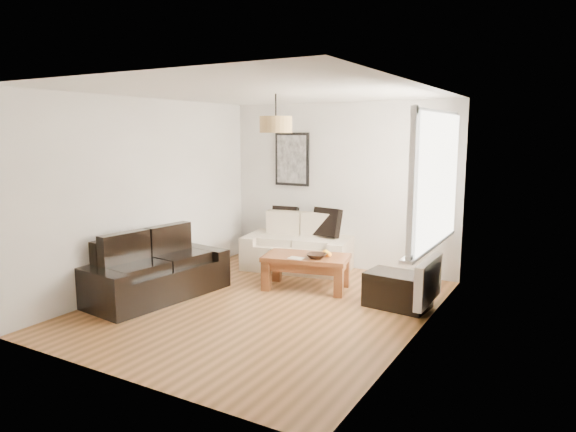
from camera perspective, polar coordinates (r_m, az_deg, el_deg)
The scene contains 21 objects.
floor at distance 6.52m, azimuth -2.66°, elevation -9.89°, with size 4.50×4.50×0.00m, color brown.
ceiling at distance 6.18m, azimuth -2.85°, elevation 13.55°, with size 3.80×4.50×0.00m, color white, non-canonical shape.
wall_back at distance 8.19m, azimuth 5.76°, elevation 3.33°, with size 3.80×0.04×2.60m, color silver, non-canonical shape.
wall_front at distance 4.51m, azimuth -18.31°, elevation -1.88°, with size 3.80×0.04×2.60m, color silver, non-canonical shape.
wall_left at distance 7.41m, azimuth -15.26°, elevation 2.43°, with size 0.04×4.50×2.60m, color silver, non-canonical shape.
wall_right at distance 5.44m, azimuth 14.37°, elevation 0.14°, with size 0.04×4.50×2.60m, color silver, non-canonical shape.
window_bay at distance 6.19m, azimuth 16.11°, elevation 3.92°, with size 0.14×1.90×1.60m, color white, non-canonical shape.
radiator at distance 6.42m, azimuth 15.28°, elevation -6.96°, with size 0.10×0.90×0.52m, color white.
poster at distance 8.51m, azimuth 0.46°, elevation 6.30°, with size 0.62×0.04×0.87m, color black, non-canonical shape.
pendant_shade at distance 6.42m, azimuth -1.35°, elevation 10.08°, with size 0.40×0.40×0.20m, color tan.
loveseat_cream at distance 8.13m, azimuth 1.14°, elevation -3.03°, with size 1.65×0.90×0.82m, color beige, non-canonical shape.
sofa_leather at distance 6.97m, azimuth -14.42°, elevation -5.46°, with size 1.85×0.90×0.80m, color black, non-canonical shape.
coffee_table at distance 7.14m, azimuth 2.03°, elevation -6.21°, with size 1.15×0.63×0.47m, color brown, non-canonical shape.
ottoman at distance 6.55m, azimuth 12.03°, elevation -8.02°, with size 0.75×0.48×0.43m, color black.
cushion_left at distance 8.41m, azimuth -0.36°, elevation -0.38°, with size 0.43×0.13×0.43m, color black.
cushion_right at distance 8.06m, azimuth 4.29°, elevation -0.73°, with size 0.45×0.14×0.45m, color black.
fruit_bowl at distance 6.91m, azimuth 3.20°, elevation -4.45°, with size 0.26×0.26×0.06m, color black.
orange_a at distance 7.02m, azimuth 4.32°, elevation -4.17°, with size 0.08×0.08×0.08m, color #FFA015.
orange_b at distance 6.97m, azimuth 4.59°, elevation -4.27°, with size 0.06×0.06×0.06m, color orange.
orange_c at distance 7.05m, azimuth 4.17°, elevation -4.11°, with size 0.09×0.09×0.09m, color orange.
papers at distance 6.91m, azimuth 0.92°, elevation -4.68°, with size 0.20×0.14×0.01m, color beige.
Camera 1 is at (3.32, -5.19, 2.13)m, focal length 32.13 mm.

